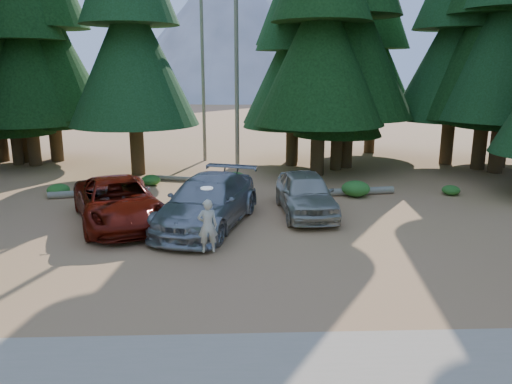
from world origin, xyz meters
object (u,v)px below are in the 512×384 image
Objects in this scene: silver_minivan_center at (207,202)px; log_right at (338,192)px; frisbee_player at (208,225)px; red_pickup at (118,202)px; log_mid at (178,178)px; silver_minivan_right at (305,193)px; log_left at (100,193)px.

log_right is (5.59, 4.13, -0.72)m from silver_minivan_center.
red_pickup is at bearing -55.52° from frisbee_player.
log_mid is (-1.93, 7.43, -0.77)m from silver_minivan_center.
red_pickup is 7.09m from silver_minivan_right.
log_left is 1.51× the size of log_mid.
frisbee_player reaches higher than silver_minivan_right.
silver_minivan_center is 3.14× the size of frisbee_player.
log_right is (5.39, 7.45, -0.91)m from frisbee_player.
frisbee_player is at bearing -62.94° from log_mid.
log_left is at bearing -64.56° from frisbee_player.
silver_minivan_center reaches higher than red_pickup.
frisbee_player is 11.00m from log_mid.
frisbee_player reaches higher than silver_minivan_center.
red_pickup is at bearing -170.26° from silver_minivan_center.
silver_minivan_right reaches higher than log_mid.
log_mid is at bearing 31.69° from log_left.
silver_minivan_right is 9.32m from log_left.
silver_minivan_right is at bearing -132.07° from log_right.
silver_minivan_right is at bearing -135.29° from frisbee_player.
log_left is (-1.75, 4.03, -0.66)m from red_pickup.
red_pickup is 0.97× the size of silver_minivan_center.
silver_minivan_right is 5.90m from frisbee_player.
red_pickup is at bearing -175.08° from silver_minivan_right.
silver_minivan_right is at bearing -13.63° from red_pickup.
log_mid is at bearing 130.28° from silver_minivan_right.
silver_minivan_center is 3.33m from frisbee_player.
log_right reaches higher than log_mid.
silver_minivan_right is 0.94× the size of log_right.
log_right is at bearing -134.42° from frisbee_player.
silver_minivan_right reaches higher than log_right.
silver_minivan_right is at bearing -30.95° from log_mid.
frisbee_player reaches higher than log_mid.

